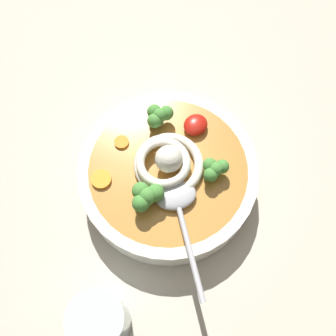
{
  "coord_description": "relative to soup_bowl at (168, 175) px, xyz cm",
  "views": [
    {
      "loc": [
        18.82,
        12.54,
        62.91
      ],
      "look_at": [
        1.86,
        -3.11,
        9.75
      ],
      "focal_mm": 41.3,
      "sensor_mm": 36.0,
      "label": 1
    }
  ],
  "objects": [
    {
      "name": "noodle_pile",
      "position": [
        -0.09,
        -0.23,
        4.17
      ],
      "size": [
        11.51,
        11.28,
        4.63
      ],
      "color": "silver",
      "rests_on": "soup_bowl"
    },
    {
      "name": "carrot_slice_beside_chili",
      "position": [
        1.73,
        -8.16,
        2.93
      ],
      "size": [
        2.25,
        2.25,
        0.41
      ],
      "primitive_type": "cylinder",
      "color": "orange",
      "rests_on": "soup_bowl"
    },
    {
      "name": "carrot_slice_far",
      "position": [
        8.11,
        -5.92,
        3.0
      ],
      "size": [
        2.97,
        2.97,
        0.55
      ],
      "primitive_type": "cylinder",
      "color": "orange",
      "rests_on": "soup_bowl"
    },
    {
      "name": "drinking_glass",
      "position": [
        21.64,
        8.01,
        2.02
      ],
      "size": [
        7.22,
        7.22,
        9.86
      ],
      "primitive_type": "cylinder",
      "color": "silver",
      "rests_on": "table_slab"
    },
    {
      "name": "broccoli_floret_right",
      "position": [
        5.95,
        1.36,
        5.18
      ],
      "size": [
        4.95,
        4.26,
        3.91
      ],
      "color": "#7A9E60",
      "rests_on": "soup_bowl"
    },
    {
      "name": "soup_bowl",
      "position": [
        0.0,
        0.0,
        0.0
      ],
      "size": [
        27.36,
        27.36,
        5.63
      ],
      "color": "silver",
      "rests_on": "table_slab"
    },
    {
      "name": "table_slab",
      "position": [
        -1.86,
        3.11,
        -4.97
      ],
      "size": [
        111.76,
        111.76,
        4.11
      ],
      "primitive_type": "cube",
      "color": "#BCB29E",
      "rests_on": "ground"
    },
    {
      "name": "broccoli_floret_beside_noodles",
      "position": [
        -4.79,
        -6.36,
        4.93
      ],
      "size": [
        4.45,
        3.83,
        3.52
      ],
      "color": "#7A9E60",
      "rests_on": "soup_bowl"
    },
    {
      "name": "broccoli_floret_near_spoon",
      "position": [
        -3.78,
        5.65,
        4.78
      ],
      "size": [
        4.15,
        3.57,
        3.28
      ],
      "color": "#7A9E60",
      "rests_on": "soup_bowl"
    },
    {
      "name": "chili_sauce_dollop",
      "position": [
        -7.99,
        -1.55,
        3.61
      ],
      "size": [
        3.95,
        3.55,
        1.78
      ],
      "primitive_type": "ellipsoid",
      "color": "#B2190F",
      "rests_on": "soup_bowl"
    },
    {
      "name": "soup_spoon",
      "position": [
        3.46,
        5.12,
        3.52
      ],
      "size": [
        12.45,
        16.15,
        1.6
      ],
      "rotation": [
        0.0,
        0.0,
        0.98
      ],
      "color": "#B7B7BC",
      "rests_on": "soup_bowl"
    }
  ]
}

